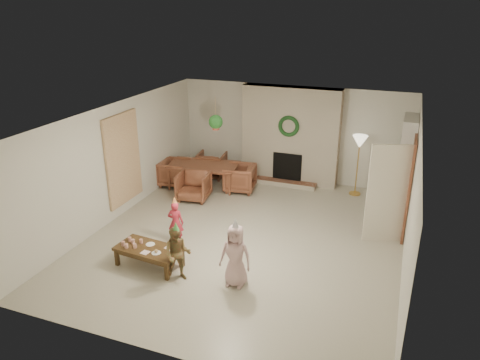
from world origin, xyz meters
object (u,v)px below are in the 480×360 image
at_px(dining_chair_far, 211,165).
at_px(child_plaid, 177,254).
at_px(dining_chair_left, 175,173).
at_px(child_pink, 235,256).
at_px(dining_table, 203,176).
at_px(dining_chair_near, 194,186).
at_px(dining_chair_right, 240,178).
at_px(child_red, 176,222).
at_px(coffee_table_top, 149,249).

xyz_separation_m(dining_chair_far, child_plaid, (1.45, -4.67, 0.15)).
bearing_deg(dining_chair_left, child_pink, -147.27).
bearing_deg(dining_table, dining_chair_near, -90.00).
bearing_deg(dining_chair_near, dining_chair_right, 38.66).
height_order(dining_table, dining_chair_far, dining_chair_far).
bearing_deg(dining_chair_near, child_plaid, -76.27).
bearing_deg(dining_chair_left, dining_chair_right, -90.00).
bearing_deg(dining_chair_near, dining_chair_far, 90.00).
height_order(dining_table, dining_chair_near, dining_chair_near).
xyz_separation_m(dining_table, dining_chair_far, (-0.10, 0.76, 0.03)).
bearing_deg(dining_table, dining_chair_far, 90.00).
height_order(dining_chair_right, child_pink, child_pink).
height_order(dining_table, child_plaid, child_plaid).
bearing_deg(dining_chair_right, child_plaid, -2.17).
height_order(dining_chair_right, child_red, child_red).
relative_size(dining_chair_left, dining_chair_right, 1.00).
xyz_separation_m(dining_chair_near, dining_chair_left, (-0.86, 0.66, 0.00)).
distance_m(dining_chair_right, child_red, 2.93).
height_order(dining_chair_far, dining_chair_right, same).
relative_size(dining_table, dining_chair_right, 2.34).
bearing_deg(dining_chair_near, dining_table, 90.00).
bearing_deg(coffee_table_top, dining_chair_far, 105.05).
distance_m(dining_chair_far, child_red, 3.64).
bearing_deg(dining_chair_right, coffee_table_top, -12.05).
bearing_deg(child_red, dining_chair_right, -103.90).
bearing_deg(dining_table, child_plaid, -78.79).
bearing_deg(dining_chair_right, child_pink, 11.86).
distance_m(coffee_table_top, child_plaid, 0.73).
distance_m(dining_chair_right, coffee_table_top, 3.86).
bearing_deg(child_plaid, coffee_table_top, 144.30).
bearing_deg(child_red, child_pink, 141.04).
relative_size(dining_table, coffee_table_top, 1.47).
relative_size(dining_chair_near, dining_chair_right, 1.00).
xyz_separation_m(dining_table, child_plaid, (1.34, -3.91, 0.18)).
bearing_deg(coffee_table_top, child_plaid, -10.41).
bearing_deg(child_pink, dining_chair_far, 116.89).
distance_m(child_plaid, child_pink, 1.00).
xyz_separation_m(child_red, child_plaid, (0.64, -1.13, 0.05)).
height_order(dining_table, dining_chair_right, dining_chair_right).
xyz_separation_m(dining_table, child_red, (0.71, -2.79, 0.13)).
relative_size(coffee_table_top, child_pink, 1.08).
bearing_deg(child_pink, dining_chair_near, 125.34).
distance_m(coffee_table_top, child_pink, 1.67).
height_order(dining_chair_near, child_red, child_red).
bearing_deg(child_plaid, child_pink, -8.03).
height_order(dining_table, dining_chair_left, dining_chair_left).
distance_m(dining_table, dining_chair_far, 0.77).
height_order(coffee_table_top, child_pink, child_pink).
height_order(dining_chair_near, dining_chair_far, same).
distance_m(dining_chair_near, dining_chair_right, 1.23).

